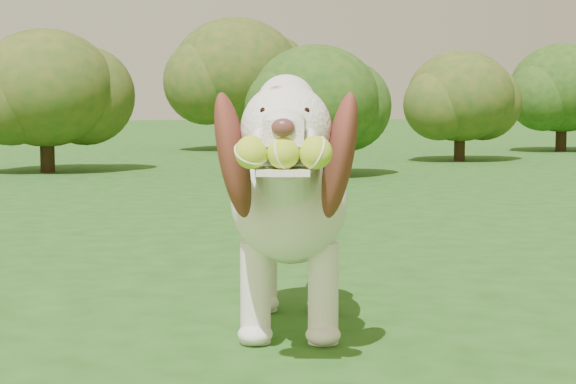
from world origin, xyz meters
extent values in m
plane|color=#1F4914|center=(0.00, 0.00, 0.00)|extent=(80.00, 80.00, 0.00)
ellipsoid|color=white|center=(-0.51, 0.26, 0.43)|extent=(0.55, 0.82, 0.39)
ellipsoid|color=white|center=(-0.58, -0.01, 0.47)|extent=(0.47, 0.47, 0.38)
ellipsoid|color=white|center=(-0.45, 0.51, 0.42)|extent=(0.42, 0.42, 0.35)
cylinder|color=white|center=(-0.62, -0.15, 0.58)|extent=(0.27, 0.34, 0.30)
sphere|color=white|center=(-0.66, -0.30, 0.72)|extent=(0.33, 0.33, 0.27)
sphere|color=white|center=(-0.65, -0.27, 0.80)|extent=(0.21, 0.21, 0.18)
cube|color=white|center=(-0.69, -0.44, 0.72)|extent=(0.15, 0.18, 0.07)
ellipsoid|color=#592D28|center=(-0.71, -0.52, 0.73)|extent=(0.07, 0.06, 0.05)
cube|color=white|center=(-0.70, -0.46, 0.61)|extent=(0.18, 0.20, 0.02)
ellipsoid|color=brown|center=(-0.81, -0.25, 0.64)|extent=(0.20, 0.25, 0.42)
ellipsoid|color=brown|center=(-0.50, -0.32, 0.64)|extent=(0.19, 0.28, 0.42)
cylinder|color=white|center=(-0.41, 0.67, 0.46)|extent=(0.11, 0.20, 0.15)
cylinder|color=white|center=(-0.69, 0.04, 0.17)|extent=(0.12, 0.12, 0.34)
cylinder|color=white|center=(-0.47, -0.02, 0.17)|extent=(0.12, 0.12, 0.34)
cylinder|color=white|center=(-0.57, 0.52, 0.17)|extent=(0.12, 0.12, 0.34)
cylinder|color=white|center=(-0.35, 0.46, 0.17)|extent=(0.12, 0.12, 0.34)
sphere|color=yellow|center=(-0.79, -0.48, 0.66)|extent=(0.11, 0.11, 0.09)
sphere|color=yellow|center=(-0.71, -0.50, 0.66)|extent=(0.11, 0.11, 0.09)
sphere|color=yellow|center=(-0.62, -0.52, 0.66)|extent=(0.11, 0.11, 0.09)
cylinder|color=#382314|center=(1.36, 12.84, 0.35)|extent=(0.22, 0.22, 0.71)
ellipsoid|color=#1A4715|center=(1.36, 12.84, 1.30)|extent=(2.13, 2.13, 1.81)
cylinder|color=#382314|center=(6.46, 11.28, 0.28)|extent=(0.17, 0.17, 0.56)
ellipsoid|color=#1A4715|center=(6.46, 11.28, 1.03)|extent=(1.68, 1.68, 1.43)
cylinder|color=#382314|center=(-1.59, 8.23, 0.26)|extent=(0.16, 0.16, 0.52)
ellipsoid|color=#1A4715|center=(-1.59, 8.23, 0.96)|extent=(1.57, 1.57, 1.34)
cylinder|color=#382314|center=(1.25, 6.96, 0.23)|extent=(0.14, 0.14, 0.46)
ellipsoid|color=#1A4715|center=(1.25, 6.96, 0.83)|extent=(1.37, 1.37, 1.16)
cylinder|color=#382314|center=(3.83, 9.20, 0.24)|extent=(0.15, 0.15, 0.48)
ellipsoid|color=#1A4715|center=(3.83, 9.20, 0.88)|extent=(1.44, 1.44, 1.23)
camera|label=1|loc=(-1.26, -3.07, 0.80)|focal=60.00mm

